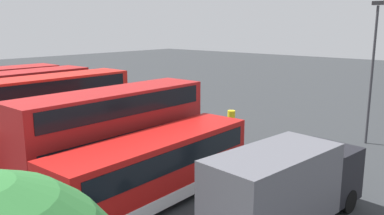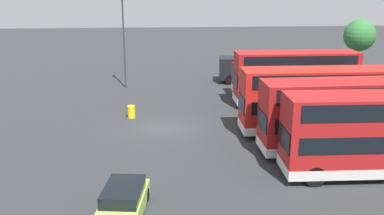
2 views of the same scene
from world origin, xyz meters
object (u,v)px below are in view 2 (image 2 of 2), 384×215
at_px(bus_double_decker_fifth, 353,115).
at_px(box_truck_blue, 258,66).
at_px(waste_bin_yellow, 131,112).
at_px(lamp_post_tall, 124,35).
at_px(car_hatchback_silver, 123,202).
at_px(bus_double_decker_fourth, 327,99).
at_px(bus_single_deck_near_end, 288,78).
at_px(bus_double_decker_second, 295,77).
at_px(bus_single_deck_third, 318,96).

distance_m(bus_double_decker_fifth, box_truck_blue, 19.66).
height_order(box_truck_blue, waste_bin_yellow, box_truck_blue).
bearing_deg(lamp_post_tall, car_hatchback_silver, 3.59).
bearing_deg(bus_double_decker_fourth, bus_double_decker_fifth, 3.73).
bearing_deg(bus_double_decker_fourth, box_truck_blue, -175.60).
distance_m(car_hatchback_silver, lamp_post_tall, 25.42).
relative_size(bus_single_deck_near_end, bus_double_decker_second, 1.00).
bearing_deg(box_truck_blue, waste_bin_yellow, -47.53).
height_order(bus_single_deck_third, bus_double_decker_fourth, bus_double_decker_fourth).
xyz_separation_m(bus_double_decker_second, waste_bin_yellow, (2.64, -13.64, -1.97)).
bearing_deg(bus_single_deck_near_end, car_hatchback_silver, -32.98).
relative_size(box_truck_blue, waste_bin_yellow, 8.12).
xyz_separation_m(bus_double_decker_fifth, lamp_post_tall, (-18.29, -14.94, 2.77)).
relative_size(bus_single_deck_third, waste_bin_yellow, 11.14).
bearing_deg(bus_single_deck_near_end, bus_double_decker_fifth, -0.91).
distance_m(bus_double_decker_fifth, car_hatchback_silver, 15.05).
relative_size(car_hatchback_silver, waste_bin_yellow, 4.75).
xyz_separation_m(bus_single_deck_third, bus_double_decker_fifth, (7.47, -0.58, 0.83)).
distance_m(bus_single_deck_near_end, box_truck_blue, 5.57).
height_order(bus_double_decker_second, bus_double_decker_fourth, same).
bearing_deg(bus_double_decker_second, box_truck_blue, -171.65).
bearing_deg(car_hatchback_silver, lamp_post_tall, -176.41).
bearing_deg(box_truck_blue, bus_double_decker_fifth, 4.28).
bearing_deg(car_hatchback_silver, bus_double_decker_fifth, 116.54).
relative_size(bus_single_deck_third, bus_double_decker_fourth, 0.89).
distance_m(box_truck_blue, lamp_post_tall, 13.99).
bearing_deg(bus_double_decker_second, waste_bin_yellow, -79.06).
distance_m(bus_single_deck_third, bus_double_decker_fifth, 7.54).
bearing_deg(bus_double_decker_fifth, bus_double_decker_second, -179.00).
bearing_deg(car_hatchback_silver, bus_single_deck_third, 135.39).
distance_m(bus_double_decker_fourth, waste_bin_yellow, 14.50).
height_order(bus_double_decker_second, waste_bin_yellow, bus_double_decker_second).
distance_m(bus_single_deck_third, box_truck_blue, 12.29).
bearing_deg(car_hatchback_silver, bus_double_decker_fourth, 128.15).
distance_m(box_truck_blue, waste_bin_yellow, 16.81).
relative_size(bus_double_decker_second, bus_double_decker_fifth, 0.91).
xyz_separation_m(bus_double_decker_second, car_hatchback_silver, (17.59, -13.18, -1.75)).
height_order(bus_single_deck_near_end, bus_double_decker_fourth, bus_double_decker_fourth).
height_order(bus_double_decker_second, box_truck_blue, bus_double_decker_second).
bearing_deg(bus_double_decker_fourth, lamp_post_tall, -134.90).
bearing_deg(box_truck_blue, bus_single_deck_third, 9.59).
distance_m(bus_single_deck_third, car_hatchback_silver, 19.89).
xyz_separation_m(bus_double_decker_fifth, car_hatchback_silver, (6.68, -13.37, -1.75)).
relative_size(bus_single_deck_near_end, waste_bin_yellow, 10.82).
height_order(bus_double_decker_second, bus_single_deck_third, bus_double_decker_second).
height_order(bus_double_decker_fifth, waste_bin_yellow, bus_double_decker_fifth).
distance_m(bus_single_deck_near_end, car_hatchback_silver, 25.00).
xyz_separation_m(bus_single_deck_third, waste_bin_yellow, (-0.81, -14.41, -1.15)).
xyz_separation_m(bus_double_decker_second, bus_double_decker_fourth, (7.27, -0.05, 0.00)).
bearing_deg(bus_double_decker_second, bus_double_decker_fifth, 1.00).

